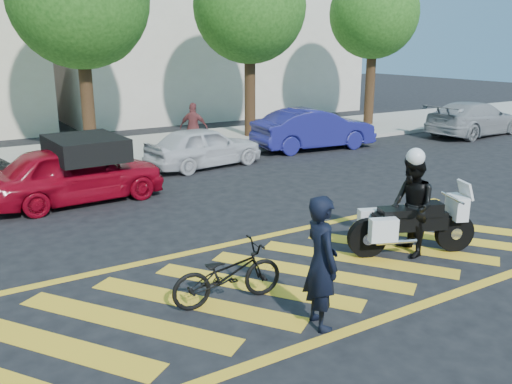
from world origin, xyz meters
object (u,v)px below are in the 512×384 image
bicycle (228,274)px  parked_far_right (474,119)px  police_motorcycle (410,224)px  officer_bike (321,262)px  red_convertible (76,173)px  officer_moto (412,207)px  parked_right (314,129)px  parked_mid_right (204,147)px

bicycle → parked_far_right: parked_far_right is taller
police_motorcycle → officer_bike: bearing=-136.2°
red_convertible → police_motorcycle: bearing=-150.0°
officer_moto → parked_right: (4.83, 9.24, -0.19)m
officer_bike → bicycle: (-0.76, 1.31, -0.49)m
bicycle → officer_moto: (3.84, -0.08, 0.48)m
bicycle → police_motorcycle: bearing=-85.4°
officer_bike → red_convertible: 8.16m
police_motorcycle → parked_mid_right: parked_mid_right is taller
red_convertible → officer_bike: bearing=-173.7°
officer_moto → red_convertible: officer_moto is taller
police_motorcycle → parked_far_right: bearing=54.9°
officer_moto → parked_far_right: size_ratio=0.38×
parked_mid_right → parked_far_right: size_ratio=0.77×
parked_far_right → bicycle: bearing=111.5°
officer_moto → red_convertible: bearing=-125.0°
officer_bike → parked_far_right: size_ratio=0.39×
officer_bike → parked_right: size_ratio=0.42×
officer_moto → parked_far_right: 14.93m
bicycle → officer_bike: bearing=-144.3°
officer_moto → parked_right: officer_moto is taller
parked_right → red_convertible: bearing=110.6°
bicycle → red_convertible: (-0.60, 6.73, 0.27)m
parked_far_right → police_motorcycle: bearing=118.2°
officer_moto → parked_far_right: officer_moto is taller
officer_bike → parked_far_right: officer_bike is taller
bicycle → police_motorcycle: 3.86m
parked_far_right → parked_right: bearing=77.1°
parked_right → bicycle: bearing=142.5°
red_convertible → bicycle: bearing=-178.2°
red_convertible → parked_mid_right: 4.85m
bicycle → police_motorcycle: (3.86, -0.06, 0.13)m
parked_far_right → red_convertible: bearing=89.7°
parked_mid_right → parked_right: parked_right is taller
red_convertible → parked_mid_right: bearing=-70.4°
police_motorcycle → parked_far_right: 14.90m
red_convertible → parked_right: bearing=-78.6°
parked_mid_right → parked_far_right: bearing=-99.8°
parked_right → parked_far_right: bearing=-92.4°
bicycle → parked_mid_right: (3.87, 8.62, 0.19)m
officer_bike → police_motorcycle: bearing=-55.1°
officer_moto → parked_right: bearing=174.3°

